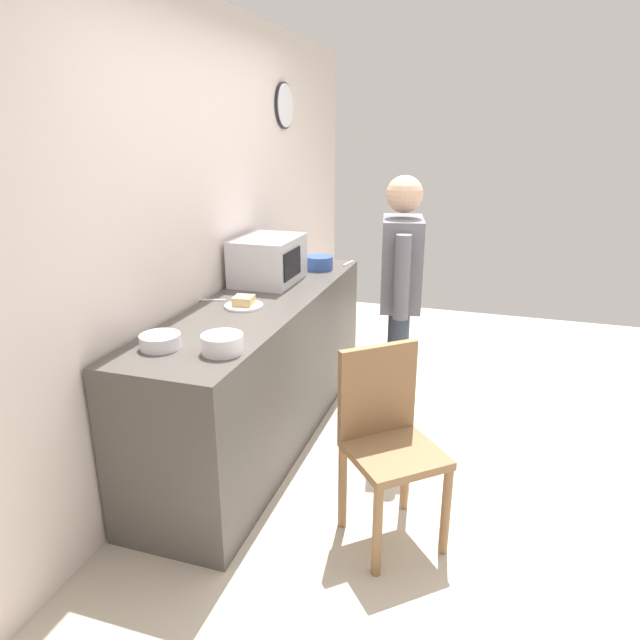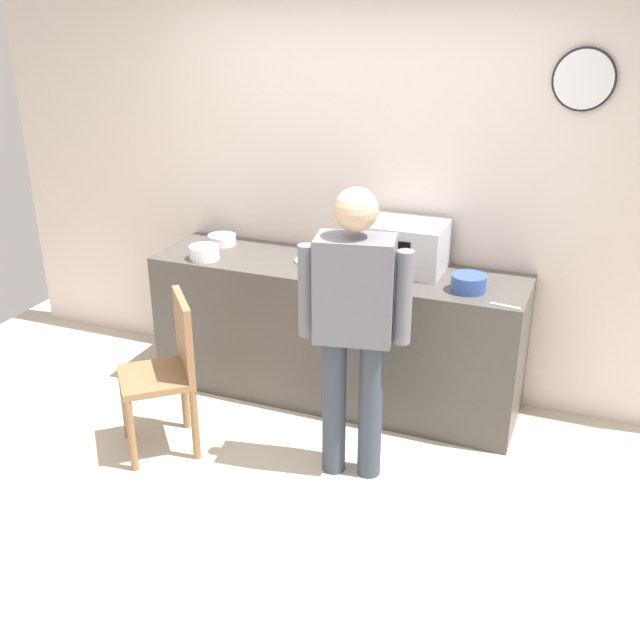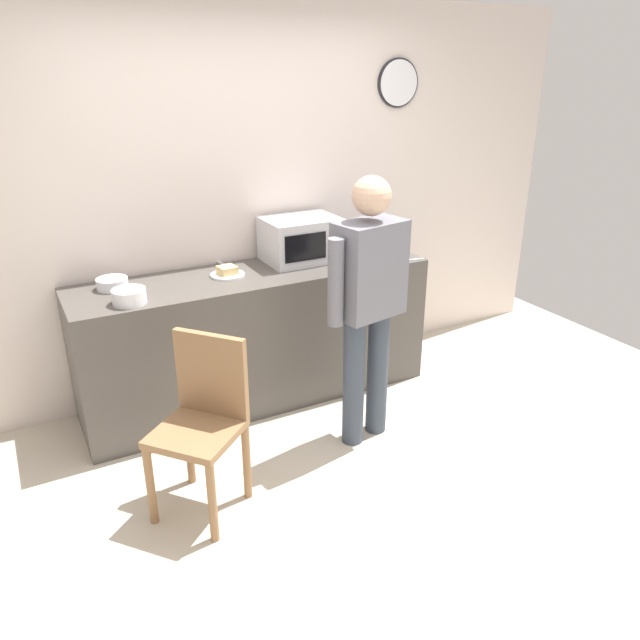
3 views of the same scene
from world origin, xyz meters
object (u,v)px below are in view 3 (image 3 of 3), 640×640
salad_bowl (112,284)px  cereal_bowl (372,253)px  wooden_chair (203,416)px  microwave (301,239)px  fork_utensil (224,264)px  spoon_utensil (413,260)px  person_standing (368,294)px  sandwich_plate (227,273)px  mixing_bowl (129,296)px

salad_bowl → cereal_bowl: bearing=-7.6°
salad_bowl → wooden_chair: (0.20, -1.05, -0.42)m
salad_bowl → cereal_bowl: (1.72, -0.23, 0.01)m
microwave → fork_utensil: microwave is taller
microwave → spoon_utensil: microwave is taller
microwave → salad_bowl: size_ratio=2.64×
microwave → person_standing: bearing=-90.6°
microwave → sandwich_plate: microwave is taller
mixing_bowl → person_standing: size_ratio=0.12×
mixing_bowl → fork_utensil: mixing_bowl is taller
spoon_utensil → microwave: bearing=151.5°
person_standing → wooden_chair: 1.16m
person_standing → wooden_chair: size_ratio=1.74×
sandwich_plate → cereal_bowl: 1.03m
microwave → wooden_chair: (-1.08, -1.03, -0.54)m
fork_utensil → mixing_bowl: bearing=-148.6°
cereal_bowl → microwave: bearing=154.7°
salad_bowl → person_standing: person_standing is taller
microwave → mixing_bowl: 1.27m
sandwich_plate → fork_utensil: 0.25m
mixing_bowl → wooden_chair: size_ratio=0.21×
microwave → spoon_utensil: size_ratio=2.94×
salad_bowl → person_standing: size_ratio=0.12×
microwave → cereal_bowl: (0.45, -0.21, -0.10)m
mixing_bowl → spoon_utensil: bearing=-2.6°
mixing_bowl → microwave: bearing=12.9°
sandwich_plate → spoon_utensil: 1.29m
microwave → person_standing: size_ratio=0.31×
mixing_bowl → wooden_chair: (0.16, -0.75, -0.43)m
spoon_utensil → wooden_chair: wooden_chair is taller
microwave → fork_utensil: bearing=162.8°
salad_bowl → person_standing: bearing=-35.6°
mixing_bowl → spoon_utensil: size_ratio=1.13×
salad_bowl → spoon_utensil: salad_bowl is taller
microwave → wooden_chair: size_ratio=0.53×
mixing_bowl → fork_utensil: size_ratio=1.13×
microwave → spoon_utensil: (0.68, -0.37, -0.15)m
sandwich_plate → mixing_bowl: (-0.66, -0.20, 0.02)m
sandwich_plate → fork_utensil: bearing=75.8°
fork_utensil → person_standing: (0.50, -1.05, 0.04)m
spoon_utensil → person_standing: 0.87m
sandwich_plate → wooden_chair: bearing=-118.0°
salad_bowl → spoon_utensil: size_ratio=1.11×
microwave → fork_utensil: size_ratio=2.94×
cereal_bowl → mixing_bowl: 1.69m
microwave → person_standing: 0.89m
fork_utensil → person_standing: bearing=-64.3°
fork_utensil → wooden_chair: (-0.57, -1.19, -0.40)m
microwave → sandwich_plate: 0.59m
mixing_bowl → cereal_bowl: bearing=2.4°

